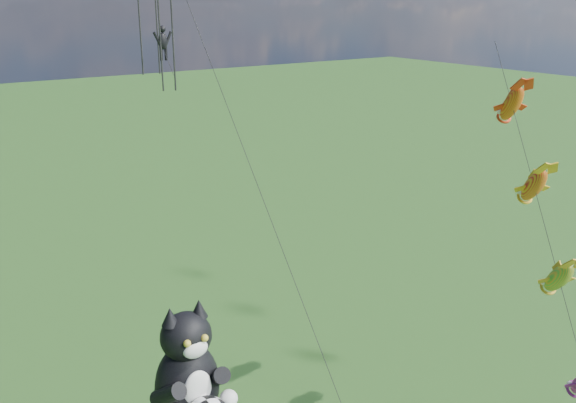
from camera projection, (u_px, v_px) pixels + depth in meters
cat_kite_rig at (191, 383)px, 21.27m from camera, size 2.56×4.19×10.47m
fish_windsock_rig at (546, 232)px, 28.43m from camera, size 7.38×14.26×17.69m
parafoil_rig at (164, 19)px, 30.76m from camera, size 2.70×17.43×25.47m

